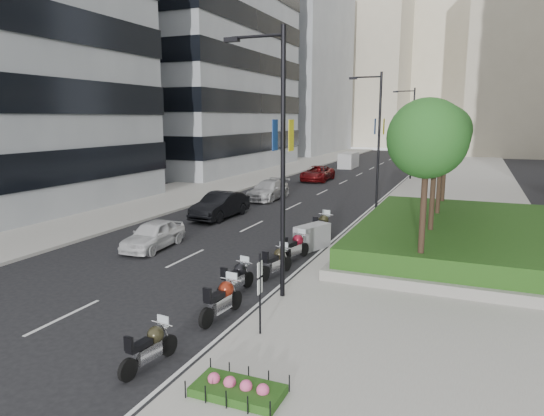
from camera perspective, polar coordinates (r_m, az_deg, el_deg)
The scene contains 31 objects.
ground at distance 18.06m, azimuth -12.97°, elevation -9.63°, with size 160.00×160.00×0.00m, color black.
sidewalk_right at distance 44.13m, azimuth 21.05°, elevation 1.96°, with size 10.00×100.00×0.15m, color #9E9B93.
sidewalk_left at distance 49.31m, azimuth -4.13°, elevation 3.48°, with size 8.00×100.00×0.15m, color #9E9B93.
lane_edge at distance 44.58m, azimuth 14.23°, elevation 2.33°, with size 0.12×100.00×0.01m, color silver.
lane_centre at distance 45.61m, azimuth 7.76°, elevation 2.74°, with size 0.12×100.00×0.01m, color silver.
building_grey_far at distance 90.78m, azimuth 0.50°, elevation 16.18°, with size 22.00×26.00×30.00m, color gray.
building_cream_left at distance 117.60m, azimuth 9.06°, elevation 15.75°, with size 26.00×24.00×34.00m, color #B7AD93.
building_cream_centre at distance 134.55m, azimuth 19.83°, elevation 15.46°, with size 30.00×24.00×38.00m, color #B7AD93.
planter at distance 24.40m, azimuth 21.90°, elevation -3.97°, with size 10.00×14.00×0.40m, color gray.
hedge at distance 24.26m, azimuth 22.00°, elevation -2.59°, with size 9.40×13.40×0.80m, color #123C11.
flower_bed at distance 11.41m, azimuth -4.03°, elevation -20.63°, with size 2.00×1.00×0.20m, color #123C11.
tree_0 at distance 17.78m, azimuth 17.81°, elevation 7.72°, with size 2.80×2.80×6.30m.
tree_1 at distance 21.76m, azimuth 18.75°, elevation 8.10°, with size 2.80×2.80×6.30m.
tree_2 at distance 25.75m, azimuth 19.40°, elevation 8.36°, with size 2.80×2.80×6.30m.
tree_3 at distance 29.74m, azimuth 19.88°, elevation 8.56°, with size 2.80×2.80×6.30m.
lamp_post_0 at distance 15.87m, azimuth 0.77°, elevation 6.64°, with size 2.34×0.45×9.00m.
lamp_post_1 at distance 32.26m, azimuth 12.21°, elevation 8.41°, with size 2.34×0.45×9.00m.
lamp_post_2 at distance 50.05m, azimuth 16.05°, elevation 8.93°, with size 2.34×0.45×9.00m.
parking_sign at distance 13.65m, azimuth -1.43°, elevation -9.57°, with size 0.06×0.32×2.50m.
motorcycle_0 at distance 12.92m, azimuth -14.15°, elevation -15.56°, with size 0.67×2.01×1.00m.
motorcycle_1 at distance 15.38m, azimuth -5.89°, elevation -10.67°, with size 0.75×2.26×1.12m.
motorcycle_2 at distance 17.39m, azimuth -4.21°, elevation -8.22°, with size 0.70×2.10×1.05m.
motorcycle_3 at distance 19.19m, azimuth 0.52°, elevation -6.34°, with size 0.75×2.13×1.07m.
motorcycle_4 at distance 21.26m, azimuth 2.70°, elevation -4.61°, with size 0.81×2.19×1.11m.
motorcycle_5 at distance 23.08m, azimuth 4.74°, elevation -3.43°, with size 1.39×2.08×1.17m.
motorcycle_6 at distance 25.16m, azimuth 5.87°, elevation -2.15°, with size 0.80×2.38×1.19m.
car_a at distance 23.78m, azimuth -13.79°, elevation -3.06°, with size 1.59×3.95×1.35m, color white.
car_b at distance 30.23m, azimuth -6.13°, elevation 0.31°, with size 1.68×4.83×1.59m, color black.
car_c at distance 36.98m, azimuth -0.43°, elevation 2.13°, with size 2.01×4.95×1.44m, color #BCBBBE.
car_d at distance 48.11m, azimuth 5.36°, elevation 4.07°, with size 2.43×5.28×1.47m, color #5D0B0D.
delivery_van at distance 61.18m, azimuth 8.96°, elevation 5.51°, with size 1.74×4.47×1.87m.
Camera 1 is at (10.03, -13.70, 6.16)m, focal length 32.00 mm.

